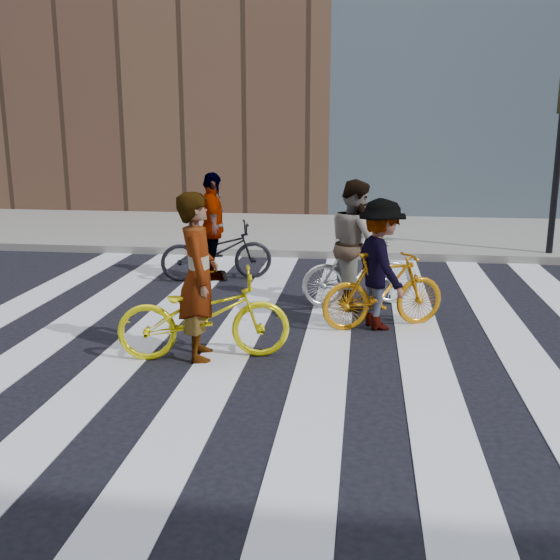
% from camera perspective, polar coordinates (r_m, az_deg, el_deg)
% --- Properties ---
extents(ground, '(100.00, 100.00, 0.00)m').
position_cam_1_polar(ground, '(7.66, -0.14, -5.74)').
color(ground, black).
rests_on(ground, ground).
extents(sidewalk_far, '(100.00, 5.00, 0.15)m').
position_cam_1_polar(sidewalk_far, '(14.90, 3.64, 4.09)').
color(sidewalk_far, gray).
rests_on(sidewalk_far, ground).
extents(zebra_crosswalk, '(8.25, 10.00, 0.01)m').
position_cam_1_polar(zebra_crosswalk, '(7.66, -0.14, -5.70)').
color(zebra_crosswalk, silver).
rests_on(zebra_crosswalk, ground).
extents(bike_yellow_left, '(1.97, 1.06, 0.98)m').
position_cam_1_polar(bike_yellow_left, '(7.18, -6.64, -3.05)').
color(bike_yellow_left, yellow).
rests_on(bike_yellow_left, ground).
extents(bike_silver_mid, '(1.69, 0.95, 0.98)m').
position_cam_1_polar(bike_silver_mid, '(9.22, 6.85, 0.67)').
color(bike_silver_mid, silver).
rests_on(bike_silver_mid, ground).
extents(bike_yellow_right, '(1.67, 1.05, 0.98)m').
position_cam_1_polar(bike_yellow_right, '(8.28, 9.02, -0.89)').
color(bike_yellow_right, '#C87A0B').
rests_on(bike_yellow_right, ground).
extents(bike_dark_rear, '(1.92, 1.15, 0.95)m').
position_cam_1_polar(bike_dark_rear, '(10.76, -5.55, 2.52)').
color(bike_dark_rear, black).
rests_on(bike_dark_rear, ground).
extents(rider_left, '(0.58, 0.75, 1.83)m').
position_cam_1_polar(rider_left, '(7.08, -7.12, 0.26)').
color(rider_left, slate).
rests_on(rider_left, ground).
extents(rider_mid, '(0.91, 1.03, 1.78)m').
position_cam_1_polar(rider_mid, '(9.14, 6.60, 3.14)').
color(rider_mid, slate).
rests_on(rider_mid, ground).
extents(rider_right, '(0.97, 1.21, 1.63)m').
position_cam_1_polar(rider_right, '(8.21, 8.75, 1.34)').
color(rider_right, slate).
rests_on(rider_right, ground).
extents(rider_rear, '(0.72, 1.11, 1.76)m').
position_cam_1_polar(rider_rear, '(10.70, -5.86, 4.63)').
color(rider_rear, slate).
rests_on(rider_rear, ground).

